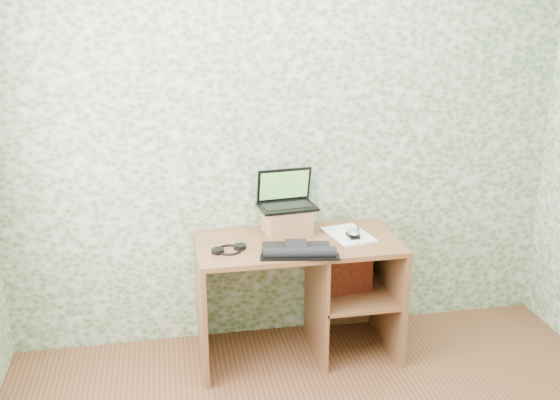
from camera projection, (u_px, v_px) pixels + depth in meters
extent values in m
plane|color=silver|center=(288.00, 139.00, 3.82)|extent=(3.50, 0.00, 3.50)
cube|color=brown|center=(298.00, 243.00, 3.70)|extent=(1.20, 0.60, 0.03)
cube|color=brown|center=(202.00, 308.00, 3.72)|extent=(0.03, 0.60, 0.72)
cube|color=brown|center=(388.00, 292.00, 3.92)|extent=(0.03, 0.60, 0.72)
cube|color=brown|center=(316.00, 298.00, 3.84)|extent=(0.02, 0.56, 0.72)
cube|color=brown|center=(353.00, 292.00, 3.88)|extent=(0.46, 0.56, 0.02)
cube|color=brown|center=(341.00, 276.00, 4.15)|extent=(0.48, 0.02, 0.72)
cube|color=#8F6040|center=(287.00, 220.00, 3.80)|extent=(0.29, 0.25, 0.16)
cube|color=black|center=(287.00, 207.00, 3.78)|extent=(0.36, 0.27, 0.02)
cube|color=black|center=(287.00, 206.00, 3.76)|extent=(0.30, 0.16, 0.00)
cube|color=black|center=(284.00, 185.00, 3.83)|extent=(0.34, 0.09, 0.21)
cube|color=#2B5317|center=(284.00, 185.00, 3.82)|extent=(0.31, 0.07, 0.18)
cube|color=black|center=(296.00, 248.00, 3.55)|extent=(0.41, 0.20, 0.03)
cube|color=black|center=(296.00, 247.00, 3.55)|extent=(0.14, 0.14, 0.05)
cylinder|color=black|center=(300.00, 253.00, 3.45)|extent=(0.41, 0.13, 0.06)
cube|color=black|center=(300.00, 257.00, 3.46)|extent=(0.45, 0.16, 0.01)
torus|color=black|center=(229.00, 250.00, 3.55)|extent=(0.19, 0.19, 0.01)
cylinder|color=black|center=(218.00, 251.00, 3.52)|extent=(0.07, 0.07, 0.03)
cylinder|color=black|center=(240.00, 247.00, 3.58)|extent=(0.07, 0.07, 0.03)
cube|color=white|center=(348.00, 235.00, 3.77)|extent=(0.29, 0.36, 0.02)
ellipsoid|color=silver|center=(353.00, 234.00, 3.72)|extent=(0.07, 0.11, 0.04)
cylinder|color=black|center=(358.00, 231.00, 3.80)|extent=(0.05, 0.16, 0.01)
cube|color=maroon|center=(349.00, 267.00, 3.82)|extent=(0.29, 0.12, 0.33)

